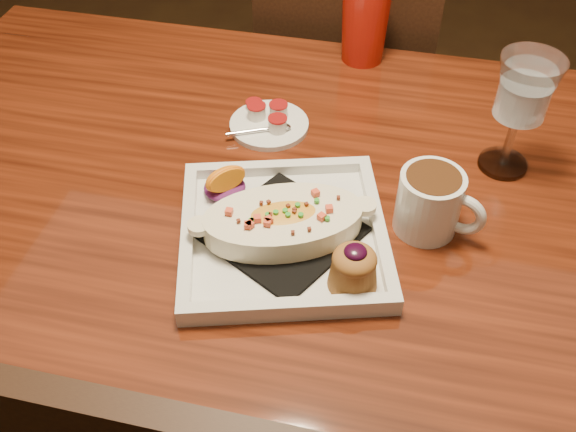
% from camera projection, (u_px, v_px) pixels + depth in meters
% --- Properties ---
extents(floor, '(7.00, 7.00, 0.00)m').
position_uv_depth(floor, '(291.00, 412.00, 1.56)').
color(floor, '#2F200F').
rests_on(floor, ground).
extents(table, '(1.50, 0.90, 0.75)m').
position_uv_depth(table, '(293.00, 225.00, 1.10)').
color(table, maroon).
rests_on(table, floor).
extents(chair_far, '(0.42, 0.42, 0.93)m').
position_uv_depth(chair_far, '(346.00, 93.00, 1.64)').
color(chair_far, black).
rests_on(chair_far, floor).
extents(plate, '(0.37, 0.37, 0.08)m').
position_uv_depth(plate, '(288.00, 230.00, 0.92)').
color(plate, silver).
rests_on(plate, table).
extents(coffee_mug, '(0.13, 0.09, 0.10)m').
position_uv_depth(coffee_mug, '(431.00, 201.00, 0.92)').
color(coffee_mug, silver).
rests_on(coffee_mug, table).
extents(goblet, '(0.10, 0.10, 0.20)m').
position_uv_depth(goblet, '(524.00, 95.00, 0.96)').
color(goblet, silver).
rests_on(goblet, table).
extents(saucer, '(0.14, 0.14, 0.09)m').
position_uv_depth(saucer, '(269.00, 122.00, 1.13)').
color(saucer, silver).
rests_on(saucer, table).
extents(creamer_loose, '(0.03, 0.03, 0.02)m').
position_uv_depth(creamer_loose, '(254.00, 107.00, 1.16)').
color(creamer_loose, silver).
rests_on(creamer_loose, table).
extents(red_tumbler, '(0.10, 0.10, 0.16)m').
position_uv_depth(red_tumbler, '(365.00, 22.00, 1.24)').
color(red_tumbler, '#B2170C').
rests_on(red_tumbler, table).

